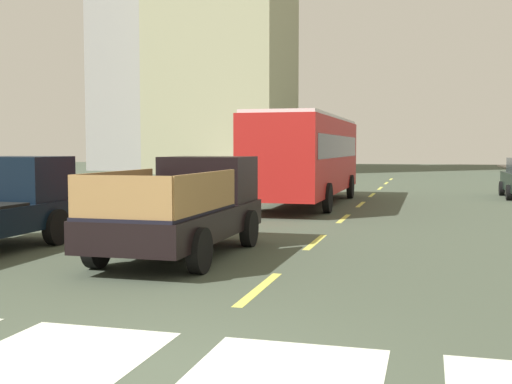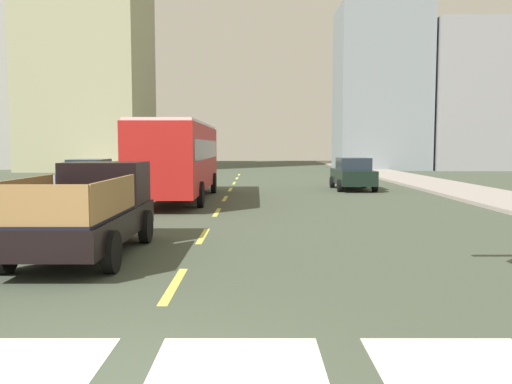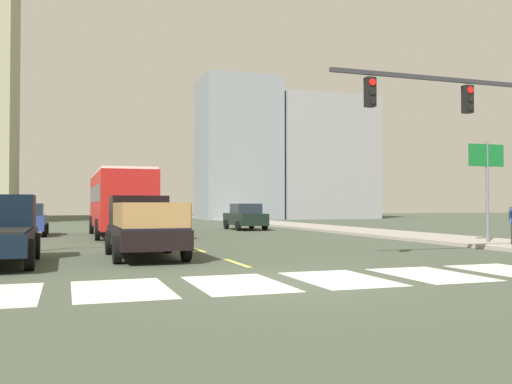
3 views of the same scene
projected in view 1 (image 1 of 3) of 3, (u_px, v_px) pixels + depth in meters
name	position (u px, v px, depth m)	size (l,w,h in m)	color
ground_plane	(149.00, 380.00, 5.93)	(160.00, 160.00, 0.00)	#414B3C
sidewalk_left	(67.00, 198.00, 26.38)	(3.86, 110.00, 0.15)	#9D948E
crosswalk_stripe_3	(37.00, 368.00, 6.24)	(1.85, 2.93, 0.01)	silver
lane_dash_0	(259.00, 288.00, 9.78)	(0.16, 2.40, 0.01)	#D2D254
lane_dash_1	(315.00, 242.00, 14.59)	(0.16, 2.40, 0.01)	#D2D254
lane_dash_2	(344.00, 218.00, 19.41)	(0.16, 2.40, 0.01)	#D2D254
lane_dash_3	(361.00, 204.00, 24.22)	(0.16, 2.40, 0.01)	#D2D254
lane_dash_4	(372.00, 195.00, 29.03)	(0.16, 2.40, 0.01)	#D2D254
lane_dash_5	(380.00, 188.00, 33.85)	(0.16, 2.40, 0.01)	#D2D254
lane_dash_6	(386.00, 183.00, 38.66)	(0.16, 2.40, 0.01)	#D2D254
lane_dash_7	(391.00, 179.00, 43.48)	(0.16, 2.40, 0.01)	#D2D254
pickup_stakebed	(188.00, 207.00, 13.05)	(2.18, 5.20, 1.96)	black
city_bus	(307.00, 153.00, 24.10)	(2.72, 10.80, 3.32)	#B01D1A
sedan_near_left	(213.00, 178.00, 27.51)	(2.02, 4.40, 1.72)	navy
block_mid_left	(139.00, 4.00, 61.12)	(7.72, 7.43, 31.77)	gray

